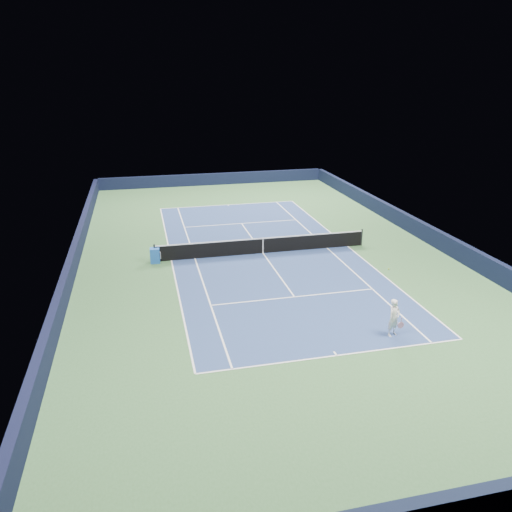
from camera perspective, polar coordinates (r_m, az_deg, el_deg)
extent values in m
plane|color=#335C32|center=(30.14, 0.79, 0.33)|extent=(40.00, 40.00, 0.00)
cube|color=black|center=(48.78, -4.89, 8.75)|extent=(22.00, 0.35, 1.10)
cube|color=black|center=(14.20, 22.62, -25.20)|extent=(22.00, 0.35, 1.10)
cube|color=black|center=(34.11, 18.76, 2.60)|extent=(0.35, 40.00, 1.10)
cube|color=black|center=(29.43, -20.12, -0.34)|extent=(0.35, 40.00, 1.10)
cube|color=navy|center=(30.14, 0.79, 0.33)|extent=(10.97, 23.77, 0.01)
cube|color=white|center=(41.26, -3.21, 5.87)|extent=(10.97, 0.08, 0.00)
cube|color=white|center=(19.92, 9.21, -11.16)|extent=(10.97, 0.08, 0.00)
cube|color=white|center=(31.84, 10.42, 1.11)|extent=(0.08, 23.77, 0.00)
cube|color=white|center=(29.38, -9.65, -0.50)|extent=(0.08, 23.77, 0.00)
cube|color=white|center=(31.33, 8.12, 0.93)|extent=(0.08, 23.77, 0.00)
cube|color=white|center=(29.47, -7.00, -0.29)|extent=(0.08, 23.77, 0.00)
cube|color=white|center=(36.07, -1.66, 3.74)|extent=(8.23, 0.08, 0.00)
cube|color=white|center=(24.45, 4.42, -4.68)|extent=(8.23, 0.08, 0.00)
cube|color=white|center=(30.14, 0.79, 0.34)|extent=(0.08, 12.80, 0.00)
cube|color=white|center=(41.12, -3.17, 5.81)|extent=(0.08, 0.30, 0.00)
cube|color=white|center=(20.04, 9.05, -10.95)|extent=(0.08, 0.30, 0.00)
cylinder|color=black|center=(29.17, -11.50, 0.32)|extent=(0.10, 0.10, 1.07)
cylinder|color=black|center=(32.04, 11.98, 2.12)|extent=(0.10, 0.10, 1.07)
cube|color=black|center=(29.99, 0.80, 1.15)|extent=(12.80, 0.03, 0.91)
cube|color=white|center=(29.83, 0.80, 2.03)|extent=(12.80, 0.04, 0.06)
cube|color=white|center=(29.99, 0.80, 1.15)|extent=(0.05, 0.04, 0.91)
cube|color=blue|center=(29.09, -11.47, 0.06)|extent=(0.57, 0.52, 0.87)
cube|color=silver|center=(29.09, -10.91, 0.13)|extent=(0.06, 0.39, 0.39)
imported|color=white|center=(21.43, 15.49, -6.80)|extent=(0.70, 0.60, 1.63)
cylinder|color=pink|center=(21.59, 16.27, -7.03)|extent=(0.03, 0.03, 0.27)
cylinder|color=black|center=(21.70, 16.21, -7.59)|extent=(0.27, 0.02, 0.27)
cylinder|color=pink|center=(21.70, 16.21, -7.59)|extent=(0.29, 0.03, 0.29)
sphere|color=#A3C229|center=(21.56, 14.92, -1.44)|extent=(0.07, 0.07, 0.07)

